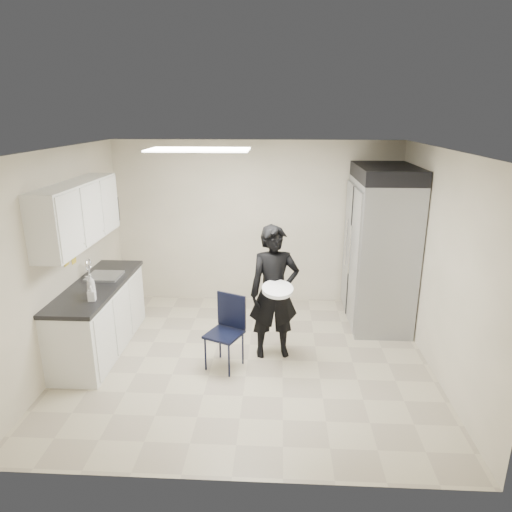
# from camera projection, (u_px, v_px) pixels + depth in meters

# --- Properties ---
(floor) EXTENTS (4.50, 4.50, 0.00)m
(floor) POSITION_uv_depth(u_px,v_px,m) (248.00, 360.00, 5.78)
(floor) COLOR #B7AC90
(floor) RESTS_ON ground
(ceiling) EXTENTS (4.50, 4.50, 0.00)m
(ceiling) POSITION_uv_depth(u_px,v_px,m) (247.00, 150.00, 5.00)
(ceiling) COLOR silver
(ceiling) RESTS_ON back_wall
(back_wall) EXTENTS (4.50, 0.00, 4.50)m
(back_wall) POSITION_uv_depth(u_px,v_px,m) (256.00, 223.00, 7.29)
(back_wall) COLOR beige
(back_wall) RESTS_ON floor
(left_wall) EXTENTS (0.00, 4.00, 4.00)m
(left_wall) POSITION_uv_depth(u_px,v_px,m) (62.00, 259.00, 5.50)
(left_wall) COLOR beige
(left_wall) RESTS_ON floor
(right_wall) EXTENTS (0.00, 4.00, 4.00)m
(right_wall) POSITION_uv_depth(u_px,v_px,m) (441.00, 266.00, 5.27)
(right_wall) COLOR beige
(right_wall) RESTS_ON floor
(ceiling_panel) EXTENTS (1.20, 0.60, 0.02)m
(ceiling_panel) POSITION_uv_depth(u_px,v_px,m) (199.00, 150.00, 5.42)
(ceiling_panel) COLOR white
(ceiling_panel) RESTS_ON ceiling
(lower_counter) EXTENTS (0.60, 1.90, 0.86)m
(lower_counter) POSITION_uv_depth(u_px,v_px,m) (100.00, 318.00, 5.94)
(lower_counter) COLOR silver
(lower_counter) RESTS_ON floor
(countertop) EXTENTS (0.64, 1.95, 0.05)m
(countertop) POSITION_uv_depth(u_px,v_px,m) (96.00, 286.00, 5.80)
(countertop) COLOR black
(countertop) RESTS_ON lower_counter
(sink) EXTENTS (0.42, 0.40, 0.14)m
(sink) POSITION_uv_depth(u_px,v_px,m) (105.00, 280.00, 6.04)
(sink) COLOR gray
(sink) RESTS_ON countertop
(faucet) EXTENTS (0.02, 0.02, 0.24)m
(faucet) POSITION_uv_depth(u_px,v_px,m) (89.00, 269.00, 6.01)
(faucet) COLOR silver
(faucet) RESTS_ON countertop
(upper_cabinets) EXTENTS (0.35, 1.80, 0.75)m
(upper_cabinets) POSITION_uv_depth(u_px,v_px,m) (78.00, 213.00, 5.53)
(upper_cabinets) COLOR silver
(upper_cabinets) RESTS_ON left_wall
(towel_dispenser) EXTENTS (0.22, 0.30, 0.35)m
(towel_dispenser) POSITION_uv_depth(u_px,v_px,m) (108.00, 210.00, 6.69)
(towel_dispenser) COLOR black
(towel_dispenser) RESTS_ON left_wall
(notice_sticker_left) EXTENTS (0.00, 0.12, 0.07)m
(notice_sticker_left) POSITION_uv_depth(u_px,v_px,m) (67.00, 263.00, 5.62)
(notice_sticker_left) COLOR yellow
(notice_sticker_left) RESTS_ON left_wall
(notice_sticker_right) EXTENTS (0.00, 0.12, 0.07)m
(notice_sticker_right) POSITION_uv_depth(u_px,v_px,m) (74.00, 261.00, 5.82)
(notice_sticker_right) COLOR yellow
(notice_sticker_right) RESTS_ON left_wall
(commercial_fridge) EXTENTS (0.80, 1.35, 2.10)m
(commercial_fridge) POSITION_uv_depth(u_px,v_px,m) (380.00, 253.00, 6.59)
(commercial_fridge) COLOR gray
(commercial_fridge) RESTS_ON floor
(fridge_compressor) EXTENTS (0.80, 1.35, 0.20)m
(fridge_compressor) POSITION_uv_depth(u_px,v_px,m) (387.00, 173.00, 6.24)
(fridge_compressor) COLOR black
(fridge_compressor) RESTS_ON commercial_fridge
(folding_chair) EXTENTS (0.52, 0.52, 0.88)m
(folding_chair) POSITION_uv_depth(u_px,v_px,m) (224.00, 334.00, 5.49)
(folding_chair) COLOR black
(folding_chair) RESTS_ON floor
(man_tuxedo) EXTENTS (0.69, 0.52, 1.71)m
(man_tuxedo) POSITION_uv_depth(u_px,v_px,m) (274.00, 293.00, 5.67)
(man_tuxedo) COLOR black
(man_tuxedo) RESTS_ON floor
(bucket_lid) EXTENTS (0.43, 0.43, 0.05)m
(bucket_lid) POSITION_uv_depth(u_px,v_px,m) (278.00, 289.00, 5.39)
(bucket_lid) COLOR white
(bucket_lid) RESTS_ON man_tuxedo
(soap_bottle_a) EXTENTS (0.14, 0.14, 0.26)m
(soap_bottle_a) POSITION_uv_depth(u_px,v_px,m) (91.00, 285.00, 5.41)
(soap_bottle_a) COLOR silver
(soap_bottle_a) RESTS_ON countertop
(soap_bottle_b) EXTENTS (0.09, 0.10, 0.18)m
(soap_bottle_b) POSITION_uv_depth(u_px,v_px,m) (91.00, 293.00, 5.25)
(soap_bottle_b) COLOR #A0A2AC
(soap_bottle_b) RESTS_ON countertop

